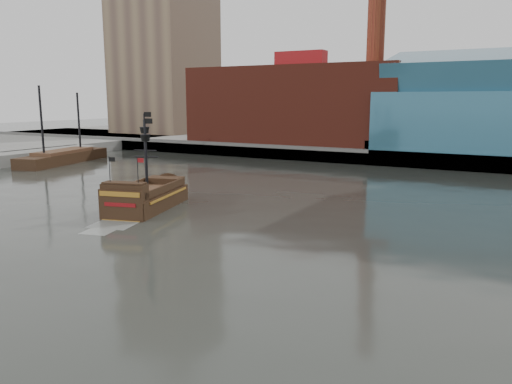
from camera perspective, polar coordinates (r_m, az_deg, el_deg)
The scene contains 6 objects.
ground at distance 28.96m, azimuth -14.12°, elevation -11.73°, with size 400.00×400.00×0.00m, color black.
promenade_far at distance 113.34m, azimuth 19.45°, elevation 4.97°, with size 220.00×60.00×2.00m, color slate.
seawall at distance 84.50m, azimuth 16.05°, elevation 3.66°, with size 220.00×1.00×2.60m, color #4C4C49.
skyline at distance 105.70m, azimuth 22.45°, elevation 17.24°, with size 149.00×45.00×62.00m.
pirate_ship at distance 51.09m, azimuth -12.39°, elevation -0.87°, with size 7.49×14.33×10.29m.
docked_vessel at distance 92.35m, azimuth -21.11°, elevation 3.64°, with size 9.23×20.54×13.63m.
Camera 1 is at (18.62, -19.37, 10.81)m, focal length 35.00 mm.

